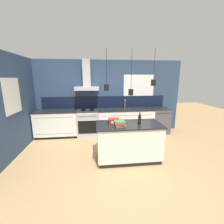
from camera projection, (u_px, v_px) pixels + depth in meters
ground_plane at (111, 158)px, 3.77m from camera, size 16.00×16.00×0.00m
wall_back at (104, 96)px, 5.40m from camera, size 5.60×2.21×2.60m
wall_left at (15, 105)px, 3.88m from camera, size 0.08×3.80×2.60m
counter_run_left at (57, 124)px, 5.12m from camera, size 1.40×0.64×0.91m
counter_run_sink at (126, 121)px, 5.39m from camera, size 1.95×0.64×1.23m
oven_range at (88, 123)px, 5.23m from camera, size 0.73×0.66×0.91m
dishwasher at (159, 120)px, 5.53m from camera, size 0.61×0.65×0.91m
kitchen_island at (128, 141)px, 3.68m from camera, size 1.56×0.81×0.91m
bottle_on_island at (140, 119)px, 3.53m from camera, size 0.07×0.07×0.29m
book_stack at (119, 123)px, 3.44m from camera, size 0.31×0.35×0.12m
red_supply_box at (114, 121)px, 3.59m from camera, size 0.25×0.21×0.12m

